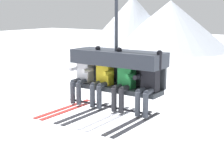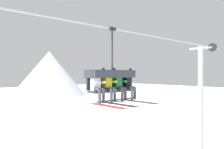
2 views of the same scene
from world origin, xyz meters
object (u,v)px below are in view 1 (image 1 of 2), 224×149
object	(u,v)px
skier_white	(82,75)
skier_yellow	(102,77)
skier_green	(123,80)
chairlift_chair	(118,64)
skier_black	(148,83)

from	to	relation	value
skier_white	skier_yellow	xyz separation A→B (m)	(0.55, 0.01, 0.02)
skier_white	skier_green	size ratio (longest dim) A/B	1.00
chairlift_chair	skier_white	size ratio (longest dim) A/B	1.66
skier_white	skier_green	distance (m)	1.10
skier_yellow	skier_black	distance (m)	1.11
skier_yellow	skier_green	size ratio (longest dim) A/B	1.00
chairlift_chair	skier_yellow	bearing A→B (deg)	-142.55
skier_yellow	chairlift_chair	bearing A→B (deg)	37.45
skier_green	skier_black	size ratio (longest dim) A/B	1.00
chairlift_chair	skier_black	size ratio (longest dim) A/B	1.66
chairlift_chair	skier_black	world-z (taller)	chairlift_chair
chairlift_chair	skier_yellow	world-z (taller)	chairlift_chair
skier_white	skier_yellow	distance (m)	0.55
skier_black	skier_yellow	bearing A→B (deg)	180.00
skier_yellow	skier_white	bearing A→B (deg)	-179.29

